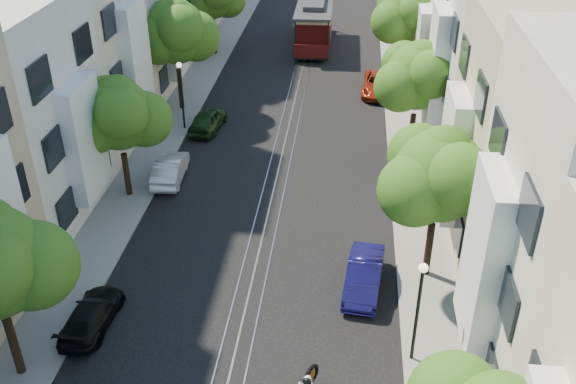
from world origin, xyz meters
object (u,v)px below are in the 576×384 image
(tree_e_b, at_px, (440,177))
(tree_w_b, at_px, (119,117))
(tree_e_d, at_px, (407,16))
(lamp_west, at_px, (181,86))
(cable_car, at_px, (314,21))
(lamp_east, at_px, (419,298))
(parked_car_e_mid, at_px, (364,275))
(parked_car_w_mid, at_px, (170,169))
(tree_w_c, at_px, (176,33))
(parked_car_w_near, at_px, (91,315))
(parked_car_w_far, at_px, (208,120))
(tree_e_c, at_px, (419,78))
(parked_car_e_far, at_px, (379,84))

(tree_e_b, distance_m, tree_w_b, 15.25)
(tree_e_d, relative_size, lamp_west, 1.65)
(lamp_west, xyz_separation_m, cable_car, (6.80, 17.01, -0.77))
(tree_e_b, relative_size, cable_car, 0.73)
(lamp_east, bearing_deg, lamp_west, 124.99)
(parked_car_e_mid, bearing_deg, parked_car_w_mid, 147.98)
(tree_e_b, height_order, tree_w_b, tree_e_b)
(parked_car_e_mid, bearing_deg, tree_e_d, 89.70)
(cable_car, bearing_deg, tree_w_c, -119.24)
(lamp_east, height_order, parked_car_w_near, lamp_east)
(parked_car_w_far, bearing_deg, tree_w_b, 80.82)
(tree_e_b, bearing_deg, lamp_west, 136.15)
(tree_e_c, relative_size, cable_car, 0.71)
(tree_e_b, height_order, parked_car_e_mid, tree_e_b)
(parked_car_e_mid, bearing_deg, parked_car_w_near, -155.93)
(tree_w_b, distance_m, parked_car_w_near, 10.27)
(tree_e_d, height_order, parked_car_w_far, tree_e_d)
(parked_car_e_mid, bearing_deg, tree_w_b, 158.76)
(cable_car, xyz_separation_m, parked_car_w_far, (-5.36, -16.86, -1.42))
(tree_w_b, distance_m, parked_car_w_far, 9.28)
(cable_car, bearing_deg, parked_car_e_mid, -83.19)
(tree_e_c, distance_m, lamp_east, 16.10)
(tree_e_d, xyz_separation_m, parked_car_w_mid, (-12.81, -15.10, -4.23))
(lamp_east, bearing_deg, tree_e_c, 86.56)
(tree_e_c, distance_m, cable_car, 20.36)
(lamp_east, xyz_separation_m, cable_car, (-5.80, 35.01, -0.77))
(tree_w_b, height_order, parked_car_w_near, tree_w_b)
(parked_car_e_far, bearing_deg, cable_car, 121.42)
(tree_e_c, height_order, tree_w_b, tree_e_c)
(tree_e_b, relative_size, parked_car_e_far, 1.44)
(parked_car_w_near, xyz_separation_m, parked_car_w_far, (0.74, 17.57, 0.12))
(lamp_east, height_order, parked_car_w_far, lamp_east)
(parked_car_e_mid, bearing_deg, tree_w_c, 130.72)
(tree_w_c, distance_m, parked_car_e_mid, 21.22)
(parked_car_e_far, height_order, parked_car_w_far, parked_car_w_far)
(tree_w_c, distance_m, lamp_east, 25.01)
(cable_car, xyz_separation_m, parked_car_e_mid, (4.10, -31.15, -1.42))
(tree_w_b, height_order, parked_car_w_mid, tree_w_b)
(cable_car, bearing_deg, tree_e_c, -71.14)
(parked_car_e_mid, relative_size, parked_car_w_far, 1.02)
(tree_w_c, xyz_separation_m, parked_car_w_far, (2.28, -2.82, -4.41))
(tree_e_c, distance_m, parked_car_w_near, 20.46)
(tree_w_c, bearing_deg, cable_car, 61.45)
(tree_w_b, relative_size, cable_car, 0.69)
(tree_e_b, height_order, parked_car_w_far, tree_e_b)
(parked_car_e_mid, bearing_deg, parked_car_e_far, 93.58)
(tree_w_b, height_order, lamp_east, tree_w_b)
(tree_e_b, distance_m, parked_car_w_near, 14.22)
(tree_e_d, relative_size, parked_car_w_mid, 1.76)
(tree_w_b, distance_m, parked_car_e_mid, 13.76)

